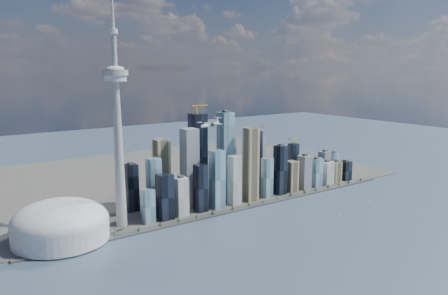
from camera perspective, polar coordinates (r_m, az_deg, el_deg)
ground at (r=979.54m, az=11.10°, el=-11.73°), size 4000.00×4000.00×0.00m
seawall at (r=1153.95m, az=2.05°, el=-8.00°), size 1100.00×22.00×4.00m
land at (r=1522.94m, az=-8.24°, el=-3.58°), size 1400.00×900.00×3.00m
shoreline_trees at (r=1151.84m, az=2.05°, el=-7.68°), size 960.53×7.20×8.80m
skyscraper_cluster at (r=1233.41m, az=1.85°, el=-2.91°), size 736.00×142.00×265.09m
needle_tower at (r=1008.54m, az=-13.73°, el=2.69°), size 56.00×56.00×550.50m
dome_stadium at (r=1002.88m, az=-20.58°, el=-9.28°), size 200.00×200.00×86.00m
airplane at (r=933.90m, az=-1.78°, el=3.04°), size 67.48×60.46×17.08m
sailboat_west at (r=1141.37m, az=14.81°, el=-8.51°), size 6.56×3.85×9.30m
sailboat_east at (r=1288.17m, az=18.51°, el=-6.53°), size 6.80×3.33×9.45m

